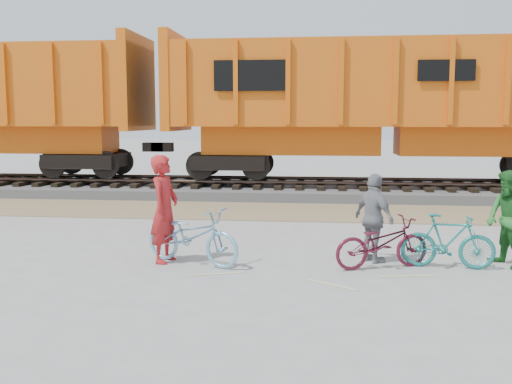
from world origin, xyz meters
The scene contains 11 objects.
ground centered at (0.00, 0.00, 0.00)m, with size 120.00×120.00×0.00m, color #9E9E99.
gravel_strip centered at (0.00, 5.50, 0.01)m, with size 120.00×3.00×0.02m, color #94815C.
ballast_bed centered at (0.00, 9.00, 0.15)m, with size 120.00×4.00×0.30m, color slate.
track centered at (0.00, 9.00, 0.47)m, with size 120.00×2.60×0.24m.
hopper_car_center centered at (2.76, 9.00, 3.01)m, with size 14.00×3.13×4.65m.
bicycle_blue centered at (-1.54, -0.19, 0.49)m, with size 0.65×1.86×0.98m, color #7BB2D3.
bicycle_teal centered at (2.73, -0.01, 0.45)m, with size 0.43×1.51×0.91m, color #1C756E.
bicycle_maroon centered at (1.65, -0.13, 0.43)m, with size 0.57×1.64×0.86m, color #531325.
person_solo centered at (-2.04, -0.09, 0.93)m, with size 0.68×0.44×1.85m, color #AB1D1F.
person_man centered at (3.73, 0.19, 0.81)m, with size 0.79×0.61×1.62m, color #246B28.
person_woman centered at (1.55, 0.27, 0.77)m, with size 0.90×0.38×1.54m, color gray.
Camera 1 is at (0.58, -9.53, 2.45)m, focal length 40.00 mm.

